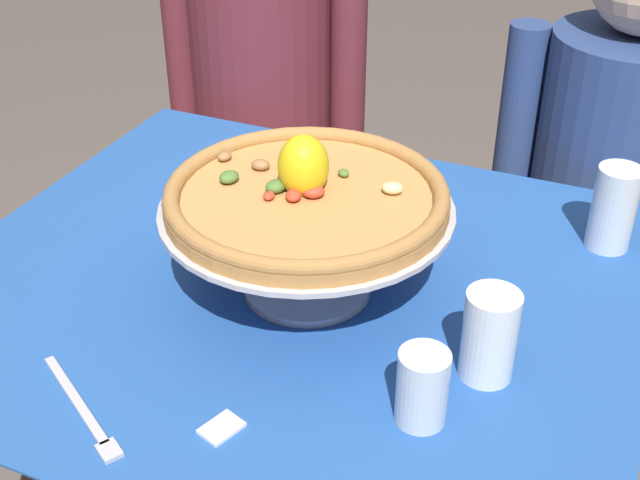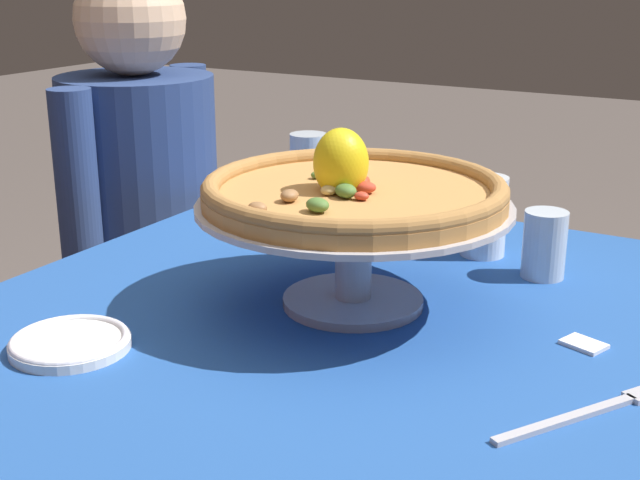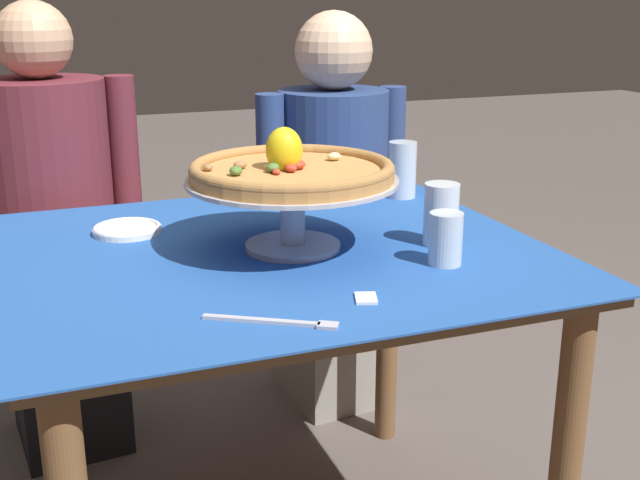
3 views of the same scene
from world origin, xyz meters
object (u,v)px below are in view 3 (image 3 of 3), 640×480
pizza_stand (292,199)px  diner_left (54,246)px  water_glass_front_right (445,242)px  water_glass_side_right (441,218)px  dinner_fork (278,322)px  pizza (291,169)px  diner_right (333,224)px  sugar_packet (366,298)px  water_glass_back_right (402,173)px  side_plate (127,229)px

pizza_stand → diner_left: (-0.43, 0.71, -0.26)m
water_glass_front_right → water_glass_side_right: water_glass_side_right is taller
pizza_stand → dinner_fork: 0.39m
pizza_stand → water_glass_front_right: 0.31m
pizza → diner_right: size_ratio=0.34×
sugar_packet → diner_right: 1.07m
water_glass_side_right → sugar_packet: bearing=-139.6°
pizza_stand → dinner_fork: pizza_stand is taller
diner_left → water_glass_back_right: bearing=-26.2°
pizza → diner_left: diner_left is taller
water_glass_front_right → water_glass_side_right: (0.05, 0.11, 0.01)m
sugar_packet → pizza_stand: bearing=94.5°
pizza → water_glass_side_right: pizza is taller
sugar_packet → diner_right: (0.34, 1.00, -0.18)m
pizza_stand → water_glass_back_right: (0.39, 0.30, -0.04)m
pizza → water_glass_back_right: pizza is taller
pizza → sugar_packet: bearing=-85.3°
diner_right → dinner_fork: bearing=-116.1°
sugar_packet → side_plate: bearing=120.7°
dinner_fork → diner_left: diner_left is taller
water_glass_back_right → diner_right: diner_right is taller
side_plate → dinner_fork: (0.15, -0.58, -0.01)m
water_glass_front_right → sugar_packet: 0.25m
pizza → dinner_fork: bearing=-112.5°
water_glass_side_right → diner_left: size_ratio=0.10×
water_glass_side_right → diner_left: diner_left is taller
pizza_stand → sugar_packet: (0.02, -0.31, -0.10)m
water_glass_side_right → diner_right: size_ratio=0.11×
pizza_stand → diner_left: size_ratio=0.35×
pizza_stand → side_plate: size_ratio=2.89×
pizza_stand → water_glass_front_right: (0.24, -0.19, -0.06)m
diner_left → pizza: bearing=-58.8°
dinner_fork → water_glass_back_right: bearing=50.5°
water_glass_side_right → sugar_packet: (-0.27, -0.23, -0.05)m
pizza_stand → water_glass_side_right: (0.29, -0.08, -0.05)m
water_glass_side_right → water_glass_front_right: bearing=-115.0°
water_glass_front_right → water_glass_side_right: size_ratio=0.79×
water_glass_back_right → water_glass_front_right: bearing=-107.5°
pizza_stand → side_plate: bearing=142.1°
water_glass_side_right → diner_left: (-0.72, 0.79, -0.21)m
side_plate → dinner_fork: bearing=-75.6°
side_plate → dinner_fork: side_plate is taller
pizza_stand → sugar_packet: size_ratio=8.39×
water_glass_back_right → dinner_fork: bearing=-129.5°
water_glass_side_right → pizza_stand: bearing=164.8°
pizza_stand → water_glass_front_right: size_ratio=4.17×
pizza_stand → diner_right: (0.37, 0.69, -0.28)m
diner_left → water_glass_side_right: bearing=-47.5°
water_glass_side_right → diner_right: diner_right is taller
water_glass_back_right → side_plate: 0.70m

